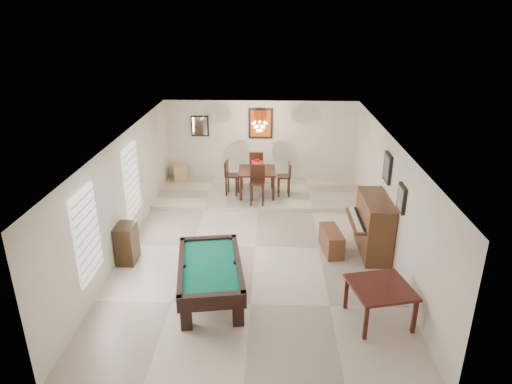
# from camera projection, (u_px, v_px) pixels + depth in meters

# --- Properties ---
(ground_plane) EXTENTS (6.00, 9.00, 0.02)m
(ground_plane) POSITION_uv_depth(u_px,v_px,m) (255.00, 247.00, 10.73)
(ground_plane) COLOR beige
(wall_back) EXTENTS (6.00, 0.04, 2.60)m
(wall_back) POSITION_uv_depth(u_px,v_px,m) (261.00, 142.00, 14.42)
(wall_back) COLOR silver
(wall_back) RESTS_ON ground_plane
(wall_front) EXTENTS (6.00, 0.04, 2.60)m
(wall_front) POSITION_uv_depth(u_px,v_px,m) (242.00, 324.00, 6.07)
(wall_front) COLOR silver
(wall_front) RESTS_ON ground_plane
(wall_left) EXTENTS (0.04, 9.00, 2.60)m
(wall_left) POSITION_uv_depth(u_px,v_px,m) (123.00, 194.00, 10.35)
(wall_left) COLOR silver
(wall_left) RESTS_ON ground_plane
(wall_right) EXTENTS (0.04, 9.00, 2.60)m
(wall_right) POSITION_uv_depth(u_px,v_px,m) (390.00, 198.00, 10.14)
(wall_right) COLOR silver
(wall_right) RESTS_ON ground_plane
(ceiling) EXTENTS (6.00, 9.00, 0.04)m
(ceiling) POSITION_uv_depth(u_px,v_px,m) (255.00, 140.00, 9.76)
(ceiling) COLOR white
(ceiling) RESTS_ON wall_back
(dining_step) EXTENTS (6.00, 2.50, 0.12)m
(dining_step) POSITION_uv_depth(u_px,v_px,m) (259.00, 193.00, 13.72)
(dining_step) COLOR beige
(dining_step) RESTS_ON ground_plane
(window_left_front) EXTENTS (0.06, 1.00, 1.70)m
(window_left_front) POSITION_uv_depth(u_px,v_px,m) (87.00, 234.00, 8.27)
(window_left_front) COLOR white
(window_left_front) RESTS_ON wall_left
(window_left_rear) EXTENTS (0.06, 1.00, 1.70)m
(window_left_rear) POSITION_uv_depth(u_px,v_px,m) (132.00, 181.00, 10.86)
(window_left_rear) COLOR white
(window_left_rear) RESTS_ON wall_left
(pool_table) EXTENTS (1.50, 2.33, 0.72)m
(pool_table) POSITION_uv_depth(u_px,v_px,m) (211.00, 281.00, 8.71)
(pool_table) COLOR black
(pool_table) RESTS_ON ground_plane
(square_table) EXTENTS (1.22, 1.22, 0.70)m
(square_table) POSITION_uv_depth(u_px,v_px,m) (379.00, 303.00, 8.09)
(square_table) COLOR #36120D
(square_table) RESTS_ON ground_plane
(upright_piano) EXTENTS (0.88, 1.58, 1.31)m
(upright_piano) POSITION_uv_depth(u_px,v_px,m) (367.00, 225.00, 10.30)
(upright_piano) COLOR brown
(upright_piano) RESTS_ON ground_plane
(piano_bench) EXTENTS (0.50, 1.00, 0.53)m
(piano_bench) POSITION_uv_depth(u_px,v_px,m) (331.00, 241.00, 10.44)
(piano_bench) COLOR brown
(piano_bench) RESTS_ON ground_plane
(apothecary_chest) EXTENTS (0.39, 0.58, 0.87)m
(apothecary_chest) POSITION_uv_depth(u_px,v_px,m) (127.00, 243.00, 9.97)
(apothecary_chest) COLOR black
(apothecary_chest) RESTS_ON ground_plane
(dining_table) EXTENTS (1.10, 1.10, 0.88)m
(dining_table) POSITION_uv_depth(u_px,v_px,m) (257.00, 180.00, 13.30)
(dining_table) COLOR black
(dining_table) RESTS_ON dining_step
(flower_vase) EXTENTS (0.13, 0.13, 0.22)m
(flower_vase) POSITION_uv_depth(u_px,v_px,m) (257.00, 162.00, 13.09)
(flower_vase) COLOR #9F1F0D
(flower_vase) RESTS_ON dining_table
(dining_chair_south) EXTENTS (0.42, 0.42, 1.10)m
(dining_chair_south) POSITION_uv_depth(u_px,v_px,m) (257.00, 185.00, 12.61)
(dining_chair_south) COLOR black
(dining_chair_south) RESTS_ON dining_step
(dining_chair_north) EXTENTS (0.42, 0.42, 1.12)m
(dining_chair_north) POSITION_uv_depth(u_px,v_px,m) (257.00, 168.00, 13.93)
(dining_chair_north) COLOR black
(dining_chair_north) RESTS_ON dining_step
(dining_chair_west) EXTENTS (0.41, 0.41, 1.00)m
(dining_chair_west) POSITION_uv_depth(u_px,v_px,m) (232.00, 178.00, 13.28)
(dining_chair_west) COLOR black
(dining_chair_west) RESTS_ON dining_step
(dining_chair_east) EXTENTS (0.39, 0.39, 0.99)m
(dining_chair_east) POSITION_uv_depth(u_px,v_px,m) (284.00, 179.00, 13.22)
(dining_chair_east) COLOR black
(dining_chair_east) RESTS_ON dining_step
(corner_bench) EXTENTS (0.55, 0.62, 0.47)m
(corner_bench) POSITION_uv_depth(u_px,v_px,m) (180.00, 172.00, 14.56)
(corner_bench) COLOR tan
(corner_bench) RESTS_ON dining_step
(chandelier) EXTENTS (0.44, 0.44, 0.60)m
(chandelier) POSITION_uv_depth(u_px,v_px,m) (259.00, 123.00, 12.87)
(chandelier) COLOR #FFE5B2
(chandelier) RESTS_ON ceiling
(back_painting) EXTENTS (0.75, 0.06, 0.95)m
(back_painting) POSITION_uv_depth(u_px,v_px,m) (261.00, 123.00, 14.15)
(back_painting) COLOR #D84C14
(back_painting) RESTS_ON wall_back
(back_mirror) EXTENTS (0.55, 0.06, 0.65)m
(back_mirror) POSITION_uv_depth(u_px,v_px,m) (200.00, 126.00, 14.26)
(back_mirror) COLOR white
(back_mirror) RESTS_ON wall_back
(right_picture_upper) EXTENTS (0.06, 0.55, 0.65)m
(right_picture_upper) POSITION_uv_depth(u_px,v_px,m) (388.00, 168.00, 10.19)
(right_picture_upper) COLOR slate
(right_picture_upper) RESTS_ON wall_right
(right_picture_lower) EXTENTS (0.06, 0.45, 0.55)m
(right_picture_lower) POSITION_uv_depth(u_px,v_px,m) (402.00, 198.00, 9.06)
(right_picture_lower) COLOR gray
(right_picture_lower) RESTS_ON wall_right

